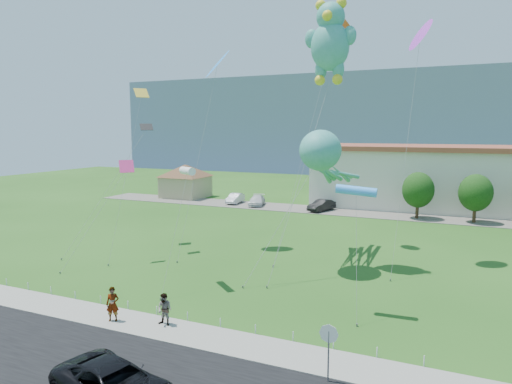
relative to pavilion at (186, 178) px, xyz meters
The scene contains 25 objects.
ground 45.05m from the pavilion, 57.72° to the right, with size 160.00×160.00×0.00m, color #214C15.
road 51.97m from the pavilion, 62.45° to the right, with size 80.00×8.00×0.06m, color black.
sidewalk 47.39m from the pavilion, 59.50° to the right, with size 80.00×2.50×0.10m, color gray.
parking_strip 24.37m from the pavilion, ahead, with size 70.00×6.00×0.06m, color #59544C.
hill_ridge 85.96m from the pavilion, 73.69° to the left, with size 160.00×50.00×25.00m, color slate.
pavilion is the anchor object (origin of this frame).
stop_sign 53.90m from the pavilion, 51.56° to the right, with size 0.80×0.07×2.50m.
rope_fence 46.13m from the pavilion, 58.59° to the right, with size 26.05×0.05×0.50m.
tree_near 34.24m from the pavilion, ahead, with size 3.60×3.60×5.47m.
tree_mid 40.20m from the pavilion, ahead, with size 3.60×3.60×5.47m.
pedestrian_left 46.40m from the pavilion, 62.40° to the right, with size 0.68×0.44×1.86m, color gray.
pedestrian_right 47.21m from the pavilion, 58.96° to the right, with size 0.82×0.64×1.69m, color gray.
parked_car_silver 10.25m from the pavilion, 14.38° to the right, with size 1.46×4.17×1.37m, color silver.
parked_car_white 13.73m from the pavilion, 12.55° to the right, with size 1.86×4.58×1.33m, color silver.
parked_car_black 22.89m from the pavilion, ahead, with size 1.52×4.35×1.43m, color black.
octopus_kite 39.23m from the pavilion, 42.10° to the right, with size 4.87×13.30×10.25m.
teddy_bear_kite 41.09m from the pavilion, 41.62° to the right, with size 3.95×8.38×19.58m.
small_kite_black 29.52m from the pavilion, 65.75° to the right, with size 3.29×8.69×10.94m.
small_kite_purple 43.38m from the pavilion, 32.04° to the right, with size 1.80×7.26×18.05m.
small_kite_cyan 47.81m from the pavilion, 46.33° to the right, with size 0.92×3.09×7.36m.
small_kite_blue 32.89m from the pavilion, 52.22° to the right, with size 1.80×7.12×16.53m.
small_kite_pink 34.69m from the pavilion, 65.73° to the right, with size 2.83×5.76×7.86m.
small_kite_orange 37.44m from the pavilion, 34.51° to the right, with size 3.19×10.22×20.45m.
small_kite_white 40.58m from the pavilion, 57.33° to the right, with size 0.50×4.66×8.01m.
small_kite_yellow 32.65m from the pavilion, 64.39° to the right, with size 1.29×6.09×13.72m.
Camera 1 is at (13.79, -21.27, 10.18)m, focal length 32.00 mm.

